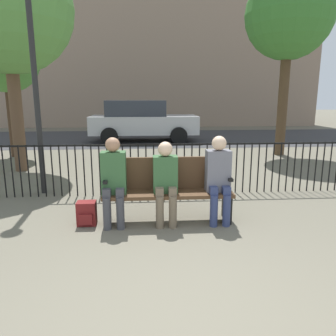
# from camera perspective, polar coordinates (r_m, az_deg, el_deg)

# --- Properties ---
(ground_plane) EXTENTS (80.00, 80.00, 0.00)m
(ground_plane) POSITION_cam_1_polar(r_m,az_deg,el_deg) (2.87, 3.70, -26.25)
(ground_plane) COLOR #605B4C
(park_bench) EXTENTS (1.85, 0.45, 0.92)m
(park_bench) POSITION_cam_1_polar(r_m,az_deg,el_deg) (4.75, -0.07, -3.36)
(park_bench) COLOR #4C331E
(park_bench) RESTS_ON ground
(seated_person_0) EXTENTS (0.34, 0.39, 1.24)m
(seated_person_0) POSITION_cam_1_polar(r_m,az_deg,el_deg) (4.59, -9.45, -1.61)
(seated_person_0) COLOR #3D3D42
(seated_person_0) RESTS_ON ground
(seated_person_1) EXTENTS (0.34, 0.39, 1.18)m
(seated_person_1) POSITION_cam_1_polar(r_m,az_deg,el_deg) (4.58, -0.45, -1.87)
(seated_person_1) COLOR brown
(seated_person_1) RESTS_ON ground
(seated_person_2) EXTENTS (0.34, 0.39, 1.25)m
(seated_person_2) POSITION_cam_1_polar(r_m,az_deg,el_deg) (4.68, 8.79, -1.23)
(seated_person_2) COLOR navy
(seated_person_2) RESTS_ON ground
(backpack) EXTENTS (0.26, 0.23, 0.34)m
(backpack) POSITION_cam_1_polar(r_m,az_deg,el_deg) (4.80, -13.98, -7.71)
(backpack) COLOR maroon
(backpack) RESTS_ON ground
(fence_railing) EXTENTS (9.01, 0.03, 0.95)m
(fence_railing) POSITION_cam_1_polar(r_m,az_deg,el_deg) (5.99, -1.12, 0.58)
(fence_railing) COLOR black
(fence_railing) RESTS_ON ground
(tree_0) EXTENTS (2.95, 2.95, 5.21)m
(tree_0) POSITION_cam_1_polar(r_m,az_deg,el_deg) (8.83, -26.37, 23.83)
(tree_0) COLOR brown
(tree_0) RESTS_ON ground
(tree_1) EXTENTS (2.51, 2.51, 5.31)m
(tree_1) POSITION_cam_1_polar(r_m,az_deg,el_deg) (10.86, 20.34, 23.54)
(tree_1) COLOR #4C3823
(tree_1) RESTS_ON ground
(tree_2) EXTENTS (1.88, 1.88, 3.76)m
(tree_2) POSITION_cam_1_polar(r_m,az_deg,el_deg) (10.82, -26.46, 16.53)
(tree_2) COLOR #422D1E
(tree_2) RESTS_ON ground
(lamp_post) EXTENTS (0.28, 0.28, 3.82)m
(lamp_post) POSITION_cam_1_polar(r_m,az_deg,el_deg) (6.43, -22.52, 18.01)
(lamp_post) COLOR black
(lamp_post) RESTS_ON ground
(street_surface) EXTENTS (24.00, 6.00, 0.01)m
(street_surface) POSITION_cam_1_polar(r_m,az_deg,el_deg) (14.33, -2.87, 5.29)
(street_surface) COLOR #333335
(street_surface) RESTS_ON ground
(parked_car_0) EXTENTS (4.20, 1.94, 1.62)m
(parked_car_0) POSITION_cam_1_polar(r_m,az_deg,el_deg) (13.19, -4.59, 8.30)
(parked_car_0) COLOR #B7B7BC
(parked_car_0) RESTS_ON ground
(building_facade) EXTENTS (20.00, 6.00, 13.76)m
(building_facade) POSITION_cam_1_polar(r_m,az_deg,el_deg) (22.79, -3.62, 25.35)
(building_facade) COLOR gray
(building_facade) RESTS_ON ground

